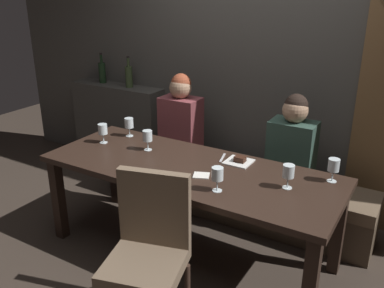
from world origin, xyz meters
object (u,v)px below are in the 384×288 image
(diner_redhead, at_px, (181,118))
(wine_glass_end_right, at_px, (334,166))
(wine_glass_far_left, at_px, (147,137))
(wine_glass_far_right, at_px, (217,175))
(wine_glass_center_front, at_px, (129,123))
(banquette_bench, at_px, (229,191))
(chair_near_side, at_px, (149,244))
(wine_bottle_dark_red, at_px, (102,72))
(wine_glass_near_right, at_px, (288,172))
(wine_glass_near_left, at_px, (103,130))
(diner_bearded, at_px, (292,143))
(fork_on_table, at_px, (222,158))
(dining_table, at_px, (189,177))
(wine_bottle_pale_label, at_px, (129,76))
(dessert_plate, at_px, (239,161))

(diner_redhead, distance_m, wine_glass_end_right, 1.55)
(diner_redhead, height_order, wine_glass_far_left, diner_redhead)
(diner_redhead, distance_m, wine_glass_far_left, 0.63)
(wine_glass_far_right, xyz_separation_m, wine_glass_center_front, (-1.13, 0.52, 0.00))
(banquette_bench, distance_m, chair_near_side, 1.47)
(wine_bottle_dark_red, bearing_deg, wine_glass_center_front, -38.01)
(wine_glass_far_right, bearing_deg, wine_glass_near_right, 35.80)
(banquette_bench, bearing_deg, wine_glass_near_left, -142.99)
(diner_bearded, distance_m, fork_on_table, 0.59)
(diner_redhead, relative_size, fork_on_table, 4.63)
(diner_redhead, bearing_deg, chair_near_side, -64.46)
(chair_near_side, xyz_separation_m, wine_glass_center_front, (-0.94, 1.01, 0.30))
(wine_glass_near_left, xyz_separation_m, wine_glass_center_front, (0.08, 0.24, 0.00))
(chair_near_side, relative_size, fork_on_table, 5.76)
(dining_table, xyz_separation_m, wine_glass_far_right, (0.35, -0.23, 0.20))
(wine_bottle_dark_red, height_order, wine_glass_far_right, wine_bottle_dark_red)
(banquette_bench, height_order, wine_bottle_dark_red, wine_bottle_dark_red)
(diner_bearded, distance_m, wine_glass_far_right, 0.95)
(wine_glass_far_right, bearing_deg, wine_glass_center_front, 155.44)
(diner_bearded, bearing_deg, fork_on_table, -132.64)
(wine_glass_far_right, bearing_deg, wine_glass_far_left, 157.09)
(wine_bottle_pale_label, distance_m, dessert_plate, 1.85)
(diner_redhead, bearing_deg, dessert_plate, -30.25)
(wine_bottle_pale_label, bearing_deg, dessert_plate, -25.31)
(dessert_plate, bearing_deg, wine_bottle_dark_red, 158.70)
(dining_table, xyz_separation_m, wine_bottle_dark_red, (-1.76, 1.05, 0.42))
(diner_bearded, bearing_deg, wine_bottle_dark_red, 171.33)
(wine_glass_center_front, relative_size, fork_on_table, 0.96)
(dessert_plate, bearing_deg, fork_on_table, 175.88)
(diner_redhead, bearing_deg, wine_bottle_dark_red, 165.35)
(diner_redhead, height_order, dessert_plate, diner_redhead)
(wine_glass_end_right, distance_m, dessert_plate, 0.68)
(fork_on_table, bearing_deg, wine_bottle_dark_red, 142.47)
(wine_glass_near_left, bearing_deg, wine_glass_center_front, 70.62)
(wine_glass_far_left, height_order, dessert_plate, wine_glass_far_left)
(dining_table, relative_size, banquette_bench, 0.88)
(wine_bottle_pale_label, relative_size, wine_glass_near_right, 1.99)
(wine_bottle_dark_red, relative_size, wine_glass_far_left, 1.99)
(chair_near_side, distance_m, wine_glass_end_right, 1.32)
(wine_glass_end_right, bearing_deg, diner_redhead, 163.40)
(chair_near_side, bearing_deg, wine_glass_end_right, 52.04)
(wine_glass_far_left, bearing_deg, dessert_plate, 11.30)
(wine_bottle_pale_label, distance_m, wine_glass_end_right, 2.45)
(diner_redhead, relative_size, dessert_plate, 4.14)
(dining_table, relative_size, wine_glass_far_left, 13.41)
(banquette_bench, bearing_deg, diner_redhead, 176.81)
(diner_redhead, relative_size, wine_bottle_dark_red, 2.41)
(wine_bottle_pale_label, bearing_deg, wine_glass_far_right, -36.34)
(chair_near_side, bearing_deg, wine_bottle_pale_label, 131.06)
(wine_bottle_pale_label, relative_size, dessert_plate, 1.72)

